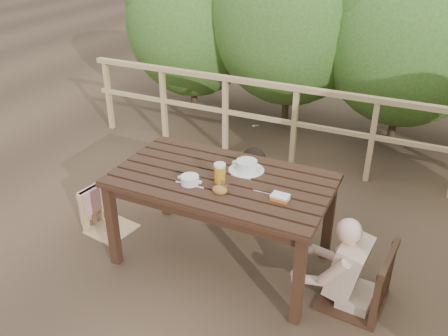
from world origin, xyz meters
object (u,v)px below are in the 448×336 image
at_px(woman, 263,160).
at_px(soup_far, 246,166).
at_px(chair_right, 360,249).
at_px(tumbler, 225,187).
at_px(butter_tub, 280,198).
at_px(diner_right, 366,240).
at_px(bread_roll, 220,190).
at_px(table, 222,221).
at_px(beer_glass, 220,174).
at_px(chair_far, 262,172).
at_px(soup_near, 190,181).
at_px(chair_left, 107,194).

xyz_separation_m(woman, soup_far, (0.11, -0.70, 0.30)).
xyz_separation_m(chair_right, soup_far, (-1.03, 0.23, 0.36)).
height_order(tumbler, butter_tub, tumbler).
distance_m(woman, diner_right, 1.50).
xyz_separation_m(bread_roll, butter_tub, (0.46, 0.09, -0.01)).
distance_m(table, beer_glass, 0.51).
bearing_deg(butter_tub, bread_roll, -165.90).
bearing_deg(chair_far, chair_right, -22.02).
bearing_deg(chair_far, bread_roll, -69.94).
relative_size(table, soup_near, 7.11).
height_order(chair_left, soup_near, soup_near).
distance_m(soup_far, beer_glass, 0.31).
xyz_separation_m(chair_left, chair_right, (2.33, 0.03, 0.10)).
height_order(soup_far, bread_roll, soup_far).
relative_size(woman, butter_tub, 8.43).
height_order(chair_far, chair_right, chair_right).
bearing_deg(tumbler, bread_roll, -118.02).
bearing_deg(table, chair_left, -177.19).
bearing_deg(butter_tub, soup_far, 143.90).
xyz_separation_m(table, woman, (0.02, 0.91, 0.16)).
xyz_separation_m(diner_right, butter_tub, (-0.65, -0.10, 0.25)).
bearing_deg(chair_right, chair_far, -123.39).
bearing_deg(butter_tub, chair_far, 119.94).
bearing_deg(chair_far, diner_right, -21.30).
xyz_separation_m(chair_far, soup_far, (0.11, -0.68, 0.42)).
relative_size(chair_right, tumbler, 12.24).
bearing_deg(chair_left, woman, -42.14).
height_order(woman, soup_near, woman).
height_order(table, butter_tub, butter_tub).
bearing_deg(bread_roll, soup_near, 176.37).
distance_m(chair_far, beer_glass, 1.07).
bearing_deg(chair_right, soup_far, -97.45).
distance_m(soup_near, soup_far, 0.52).
distance_m(chair_left, tumbler, 1.36).
bearing_deg(soup_near, woman, 79.45).
xyz_separation_m(chair_left, bread_roll, (1.26, -0.16, 0.45)).
distance_m(table, butter_tub, 0.71).
distance_m(chair_right, butter_tub, 0.71).
xyz_separation_m(soup_far, tumbler, (-0.02, -0.38, -0.01)).
bearing_deg(beer_glass, woman, 89.93).
xyz_separation_m(soup_near, bread_roll, (0.27, -0.02, -0.01)).
distance_m(soup_far, butter_tub, 0.53).
relative_size(chair_right, woman, 0.89).
xyz_separation_m(table, tumbler, (0.11, -0.18, 0.45)).
distance_m(woman, beer_glass, 1.04).
height_order(woman, bread_roll, woman).
bearing_deg(soup_near, chair_far, 79.26).
relative_size(bread_roll, tumbler, 1.47).
bearing_deg(table, bread_roll, -67.45).
bearing_deg(table, beer_glass, -73.49).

